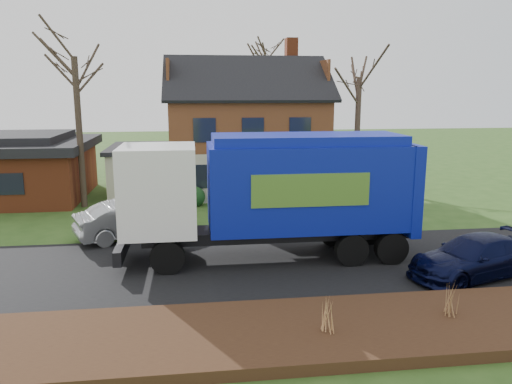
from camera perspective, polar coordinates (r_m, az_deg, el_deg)
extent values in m
plane|color=#2B4C19|center=(17.73, -2.72, -8.57)|extent=(120.00, 120.00, 0.00)
cube|color=black|center=(17.73, -2.72, -8.54)|extent=(80.00, 7.00, 0.02)
cube|color=#321C10|center=(12.84, -0.70, -16.06)|extent=(80.00, 3.50, 0.30)
cube|color=beige|center=(31.14, -1.21, 2.80)|extent=(9.00, 7.50, 2.70)
cube|color=#542F18|center=(30.84, -1.23, 7.85)|extent=(9.00, 7.50, 2.80)
cube|color=brown|center=(32.31, 4.04, 15.74)|extent=(0.70, 0.90, 1.60)
cube|color=beige|center=(30.61, -12.73, 2.27)|extent=(3.50, 5.50, 2.60)
cube|color=black|center=(30.42, -12.84, 4.91)|extent=(3.90, 5.90, 0.24)
cube|color=brown|center=(31.82, -26.94, 1.81)|extent=(9.00, 7.50, 2.80)
cube|color=black|center=(31.61, -27.22, 4.76)|extent=(9.80, 8.20, 0.50)
cylinder|color=black|center=(17.18, -10.09, -7.35)|extent=(1.17, 0.40, 1.17)
cylinder|color=black|center=(19.43, -9.77, -5.10)|extent=(1.17, 0.40, 1.17)
cylinder|color=black|center=(18.01, 10.87, -6.49)|extent=(1.17, 0.40, 1.17)
cylinder|color=black|center=(20.17, 8.79, -4.45)|extent=(1.17, 0.40, 1.17)
cylinder|color=black|center=(18.51, 15.20, -6.19)|extent=(1.17, 0.40, 1.17)
cylinder|color=black|center=(20.61, 12.71, -4.25)|extent=(1.17, 0.40, 1.17)
cube|color=black|center=(18.42, 2.40, -4.67)|extent=(9.68, 1.37, 0.39)
cube|color=white|center=(17.80, -11.06, 0.33)|extent=(2.59, 2.82, 3.04)
cube|color=black|center=(17.89, -15.04, 0.75)|extent=(0.09, 2.47, 1.01)
cube|color=black|center=(18.45, -15.02, -6.14)|extent=(0.29, 2.81, 0.51)
cube|color=#0B188E|center=(18.22, 5.76, 0.74)|extent=(7.09, 2.82, 3.04)
cube|color=#0B188E|center=(17.98, 5.87, 6.03)|extent=(6.75, 2.49, 0.34)
cube|color=#0B188E|center=(19.39, 16.35, 0.65)|extent=(0.40, 2.87, 3.26)
cube|color=#4B7B28|center=(16.79, 6.30, 0.20)|extent=(4.05, 0.05, 1.12)
cube|color=#4B7B28|center=(19.53, 4.35, 1.84)|extent=(4.05, 0.05, 1.12)
imported|color=#999CA0|center=(21.51, -13.65, -3.05)|extent=(5.10, 3.41, 1.59)
imported|color=black|center=(18.15, 23.69, -6.82)|extent=(5.06, 3.16, 1.37)
cylinder|color=#3B2E23|center=(27.52, -19.53, 6.29)|extent=(0.32, 0.32, 7.77)
cylinder|color=#433228|center=(28.79, 11.46, 5.97)|extent=(0.31, 0.31, 6.81)
cylinder|color=#3C2F24|center=(39.70, 1.42, 8.99)|extent=(0.33, 0.33, 8.61)
cone|color=tan|center=(12.67, 8.21, -13.58)|extent=(0.04, 0.04, 0.89)
cone|color=tan|center=(12.63, 7.58, -13.64)|extent=(0.04, 0.04, 0.89)
cone|color=tan|center=(12.70, 8.84, -13.52)|extent=(0.04, 0.04, 0.89)
cone|color=tan|center=(12.77, 8.07, -13.37)|extent=(0.04, 0.04, 0.89)
cone|color=tan|center=(12.57, 8.35, -13.79)|extent=(0.04, 0.04, 0.89)
cone|color=#986E43|center=(14.27, 21.39, -11.43)|extent=(0.04, 0.04, 0.85)
cone|color=#986E43|center=(14.20, 20.85, -11.50)|extent=(0.04, 0.04, 0.85)
cone|color=#986E43|center=(14.34, 21.92, -11.36)|extent=(0.04, 0.04, 0.85)
cone|color=#986E43|center=(14.36, 21.16, -11.26)|extent=(0.04, 0.04, 0.85)
cone|color=#986E43|center=(14.17, 21.62, -11.61)|extent=(0.04, 0.04, 0.85)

